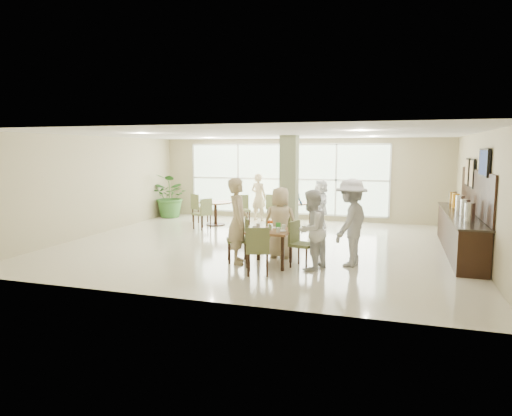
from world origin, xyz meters
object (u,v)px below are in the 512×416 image
(main_table, at_px, (270,235))
(adult_b, at_px, (321,204))
(round_table_left, at_px, (215,208))
(teen_standing, at_px, (351,222))
(round_table_right, at_px, (291,208))
(teen_far, at_px, (280,223))
(adult_a, at_px, (288,203))
(buffet_counter, at_px, (460,230))
(potted_plant, at_px, (171,196))
(teen_right, at_px, (311,230))
(adult_standing, at_px, (259,197))
(teen_left, at_px, (238,221))

(main_table, bearing_deg, adult_b, 87.30)
(round_table_left, relative_size, adult_b, 0.70)
(round_table_left, height_order, teen_standing, teen_standing)
(round_table_right, bearing_deg, teen_far, -80.20)
(main_table, height_order, adult_a, adult_a)
(buffet_counter, bearing_deg, round_table_right, 150.93)
(main_table, height_order, potted_plant, potted_plant)
(teen_right, relative_size, adult_standing, 1.00)
(potted_plant, xyz_separation_m, teen_left, (4.52, -5.56, 0.14))
(teen_left, height_order, teen_standing, same)
(round_table_left, relative_size, buffet_counter, 0.22)
(teen_left, height_order, adult_standing, teen_left)
(potted_plant, distance_m, adult_a, 4.78)
(potted_plant, height_order, teen_standing, teen_standing)
(round_table_left, height_order, teen_right, teen_right)
(teen_right, distance_m, teen_standing, 0.92)
(round_table_right, relative_size, buffet_counter, 0.24)
(buffet_counter, distance_m, adult_a, 4.91)
(round_table_right, distance_m, adult_a, 0.86)
(main_table, relative_size, teen_left, 0.47)
(main_table, relative_size, adult_a, 0.52)
(teen_right, distance_m, adult_b, 5.14)
(teen_right, bearing_deg, main_table, -74.78)
(main_table, bearing_deg, round_table_right, 98.03)
(round_table_right, distance_m, potted_plant, 4.54)
(round_table_left, distance_m, teen_standing, 6.17)
(buffet_counter, height_order, adult_standing, buffet_counter)
(round_table_left, xyz_separation_m, teen_right, (3.96, -4.54, 0.25))
(main_table, relative_size, teen_far, 0.54)
(teen_left, xyz_separation_m, teen_standing, (2.31, 0.50, -0.00))
(round_table_left, xyz_separation_m, potted_plant, (-2.14, 1.06, 0.22))
(teen_left, xyz_separation_m, adult_standing, (-1.32, 5.79, -0.10))
(adult_a, bearing_deg, buffet_counter, 1.54)
(round_table_left, xyz_separation_m, teen_standing, (4.69, -3.99, 0.35))
(buffet_counter, relative_size, teen_far, 2.94)
(teen_left, distance_m, teen_far, 1.04)
(adult_b, bearing_deg, buffet_counter, 30.70)
(round_table_right, xyz_separation_m, adult_a, (0.09, -0.82, 0.25))
(round_table_right, distance_m, adult_standing, 1.51)
(teen_far, bearing_deg, teen_right, 138.84)
(teen_left, relative_size, teen_right, 1.12)
(adult_b, distance_m, adult_standing, 2.38)
(teen_left, bearing_deg, teen_right, -113.18)
(teen_right, relative_size, teen_standing, 0.89)
(adult_a, bearing_deg, adult_standing, 155.11)
(teen_far, height_order, adult_a, adult_a)
(round_table_left, height_order, adult_a, adult_a)
(round_table_right, xyz_separation_m, potted_plant, (-4.51, 0.48, 0.20))
(round_table_left, distance_m, adult_standing, 1.69)
(buffet_counter, bearing_deg, teen_standing, -139.82)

